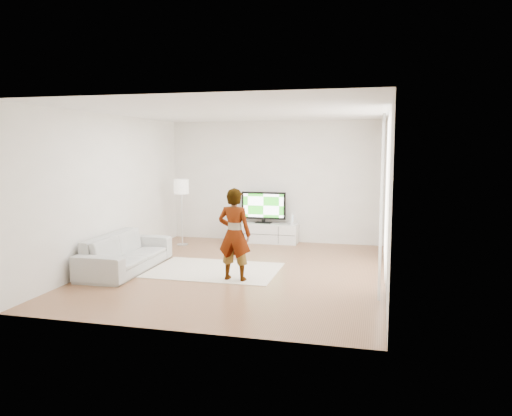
% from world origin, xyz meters
% --- Properties ---
extents(floor, '(6.00, 6.00, 0.00)m').
position_xyz_m(floor, '(0.00, 0.00, 0.00)').
color(floor, '#956643').
rests_on(floor, ground).
extents(ceiling, '(6.00, 6.00, 0.00)m').
position_xyz_m(ceiling, '(0.00, 0.00, 2.80)').
color(ceiling, white).
rests_on(ceiling, wall_back).
extents(wall_left, '(0.02, 6.00, 2.80)m').
position_xyz_m(wall_left, '(-2.50, 0.00, 1.40)').
color(wall_left, white).
rests_on(wall_left, floor).
extents(wall_right, '(0.02, 6.00, 2.80)m').
position_xyz_m(wall_right, '(2.50, 0.00, 1.40)').
color(wall_right, white).
rests_on(wall_right, floor).
extents(wall_back, '(5.00, 0.02, 2.80)m').
position_xyz_m(wall_back, '(0.00, 3.00, 1.40)').
color(wall_back, white).
rests_on(wall_back, floor).
extents(wall_front, '(5.00, 0.02, 2.80)m').
position_xyz_m(wall_front, '(0.00, -3.00, 1.40)').
color(wall_front, white).
rests_on(wall_front, floor).
extents(window, '(0.01, 2.60, 2.50)m').
position_xyz_m(window, '(2.48, 0.30, 1.45)').
color(window, white).
rests_on(window, wall_right).
extents(curtain_near, '(0.04, 0.70, 2.60)m').
position_xyz_m(curtain_near, '(2.40, -1.00, 1.35)').
color(curtain_near, white).
rests_on(curtain_near, floor).
extents(curtain_far, '(0.04, 0.70, 2.60)m').
position_xyz_m(curtain_far, '(2.40, 1.60, 1.35)').
color(curtain_far, white).
rests_on(curtain_far, floor).
extents(media_console, '(1.61, 0.46, 0.45)m').
position_xyz_m(media_console, '(-0.23, 2.76, 0.23)').
color(media_console, white).
rests_on(media_console, floor).
extents(television, '(1.04, 0.20, 0.72)m').
position_xyz_m(television, '(-0.23, 2.79, 0.84)').
color(television, black).
rests_on(television, media_console).
extents(game_console, '(0.09, 0.19, 0.25)m').
position_xyz_m(game_console, '(0.47, 2.76, 0.57)').
color(game_console, white).
rests_on(game_console, media_console).
extents(potted_plant, '(0.20, 0.20, 0.35)m').
position_xyz_m(potted_plant, '(-0.91, 2.77, 0.63)').
color(potted_plant, '#3F7238').
rests_on(potted_plant, media_console).
extents(rug, '(2.27, 1.64, 0.01)m').
position_xyz_m(rug, '(-0.47, -0.05, 0.01)').
color(rug, '#EEE1CA').
rests_on(rug, floor).
extents(player, '(0.58, 0.40, 1.53)m').
position_xyz_m(player, '(0.07, -0.60, 0.77)').
color(player, '#334772').
rests_on(player, rug).
extents(sofa, '(0.92, 2.23, 0.64)m').
position_xyz_m(sofa, '(-2.02, -0.39, 0.32)').
color(sofa, '#B6B7B2').
rests_on(sofa, floor).
extents(floor_lamp, '(0.33, 0.33, 1.49)m').
position_xyz_m(floor_lamp, '(-1.94, 2.03, 1.26)').
color(floor_lamp, silver).
rests_on(floor_lamp, floor).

